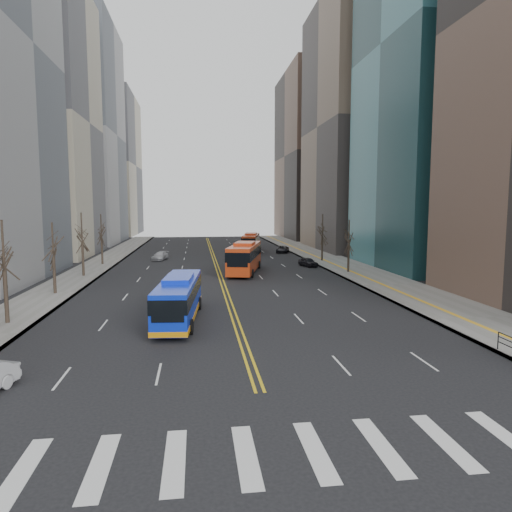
# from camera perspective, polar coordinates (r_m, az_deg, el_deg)

# --- Properties ---
(ground) EXTENTS (220.00, 220.00, 0.00)m
(ground) POSITION_cam_1_polar(r_m,az_deg,el_deg) (16.81, 3.14, -23.36)
(ground) COLOR black
(sidewalk_right) EXTENTS (7.00, 130.00, 0.15)m
(sidewalk_right) POSITION_cam_1_polar(r_m,az_deg,el_deg) (63.24, 11.26, -1.33)
(sidewalk_right) COLOR slate
(sidewalk_right) RESTS_ON ground
(sidewalk_left) EXTENTS (5.00, 130.00, 0.15)m
(sidewalk_left) POSITION_cam_1_polar(r_m,az_deg,el_deg) (61.48, -20.34, -1.82)
(sidewalk_left) COLOR slate
(sidewalk_left) RESTS_ON ground
(crosswalk) EXTENTS (26.70, 4.00, 0.01)m
(crosswalk) POSITION_cam_1_polar(r_m,az_deg,el_deg) (16.80, 3.14, -23.35)
(crosswalk) COLOR silver
(crosswalk) RESTS_ON ground
(centerline) EXTENTS (0.55, 100.00, 0.01)m
(centerline) POSITION_cam_1_polar(r_m,az_deg,el_deg) (69.90, -5.17, -0.57)
(centerline) COLOR gold
(centerline) RESTS_ON ground
(office_towers) EXTENTS (83.00, 134.00, 58.00)m
(office_towers) POSITION_cam_1_polar(r_m,az_deg,el_deg) (84.36, -5.64, 16.91)
(office_towers) COLOR gray
(office_towers) RESTS_ON ground
(street_trees) EXTENTS (35.20, 47.20, 7.60)m
(street_trees) POSITION_cam_1_polar(r_m,az_deg,el_deg) (49.22, -12.64, 2.12)
(street_trees) COLOR #2C201B
(street_trees) RESTS_ON ground
(blue_bus) EXTENTS (3.32, 11.37, 3.28)m
(blue_bus) POSITION_cam_1_polar(r_m,az_deg,el_deg) (33.56, -9.61, -5.13)
(blue_bus) COLOR #0D2CCC
(blue_bus) RESTS_ON ground
(red_bus_near) EXTENTS (5.67, 12.54, 3.85)m
(red_bus_near) POSITION_cam_1_polar(r_m,az_deg,el_deg) (56.86, -1.41, 0.04)
(red_bus_near) COLOR #C13A14
(red_bus_near) RESTS_ON ground
(red_bus_far) EXTENTS (4.59, 10.96, 3.40)m
(red_bus_far) POSITION_cam_1_polar(r_m,az_deg,el_deg) (83.58, -0.64, 1.87)
(red_bus_far) COLOR #C13A14
(red_bus_far) RESTS_ON ground
(car_dark_mid) EXTENTS (2.41, 3.91, 1.24)m
(car_dark_mid) POSITION_cam_1_polar(r_m,az_deg,el_deg) (63.21, 6.54, -0.75)
(car_dark_mid) COLOR black
(car_dark_mid) RESTS_ON ground
(car_silver) EXTENTS (2.70, 4.56, 1.24)m
(car_silver) POSITION_cam_1_polar(r_m,az_deg,el_deg) (71.93, -11.89, 0.00)
(car_silver) COLOR #ABABB0
(car_silver) RESTS_ON ground
(car_dark_far) EXTENTS (3.15, 4.72, 1.20)m
(car_dark_far) POSITION_cam_1_polar(r_m,az_deg,el_deg) (81.51, 3.34, 0.84)
(car_dark_far) COLOR black
(car_dark_far) RESTS_ON ground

